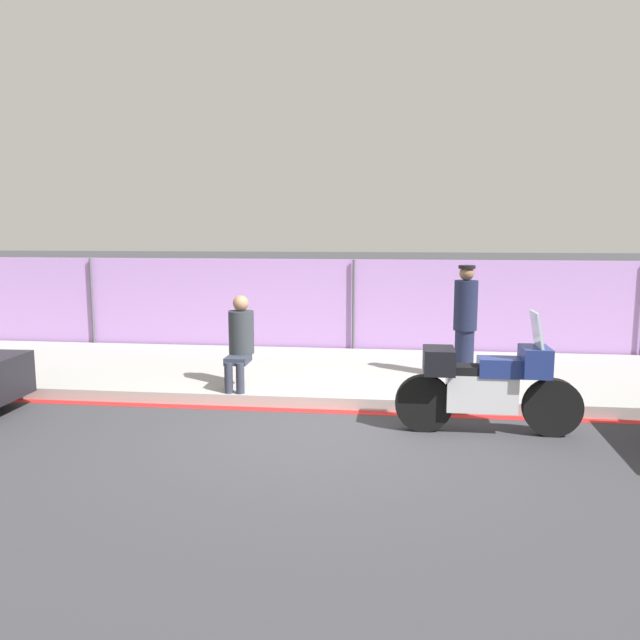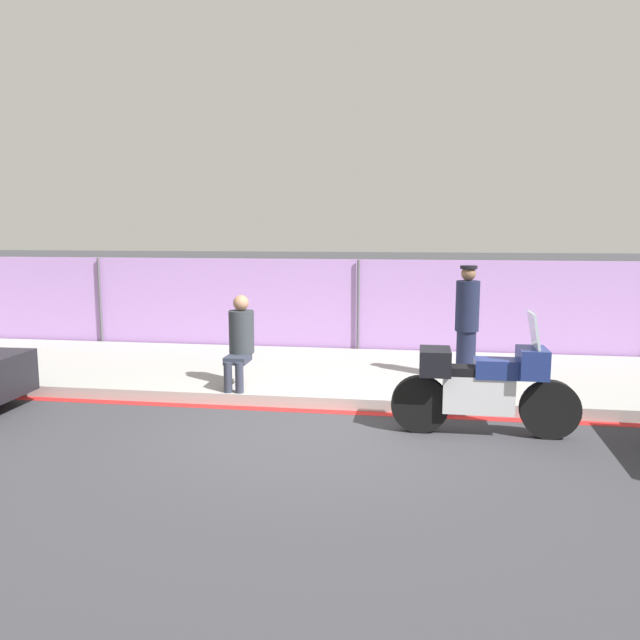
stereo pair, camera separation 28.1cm
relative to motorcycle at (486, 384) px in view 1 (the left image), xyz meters
name	(u,v)px [view 1 (the left image)]	position (x,y,z in m)	size (l,w,h in m)	color
ground_plane	(328,431)	(-1.87, -0.15, -0.60)	(120.00, 120.00, 0.00)	#38383D
sidewalk	(346,374)	(-1.87, 2.53, -0.52)	(38.71, 3.57, 0.16)	#9E9E99
curb_paint_stripe	(334,412)	(-1.87, 0.65, -0.60)	(38.71, 0.18, 0.01)	red
storefront_fence	(354,308)	(-1.87, 4.40, 0.33)	(36.78, 0.17, 1.86)	#AD7FC6
motorcycle	(486,384)	(0.00, 0.00, 0.00)	(2.18, 0.51, 1.48)	black
officer_standing	(465,321)	(-0.04, 2.11, 0.45)	(0.35, 0.35, 1.73)	#191E38
person_seated_on_curb	(240,337)	(-3.28, 1.20, 0.30)	(0.36, 0.67, 1.32)	#2D3342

